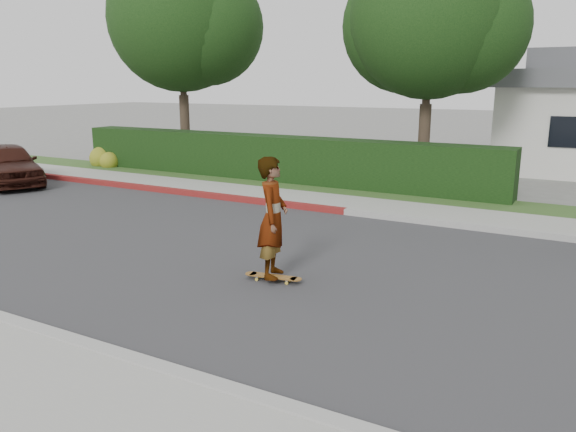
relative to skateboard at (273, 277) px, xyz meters
The scene contains 14 objects.
ground 2.05m from the skateboard, 154.88° to the left, with size 120.00×120.00×0.00m, color slate.
road 2.05m from the skateboard, 154.88° to the left, with size 60.00×8.00×0.01m, color #2D2D30.
curb_near 3.73m from the skateboard, 119.91° to the right, with size 60.00×0.20×0.15m, color #9E9E99.
curb_far 5.31m from the skateboard, 110.49° to the left, with size 60.00×0.20×0.15m, color #9E9E99.
curb_red_section 8.47m from the skateboard, 144.06° to the left, with size 12.00×0.21×0.15m, color maroon.
sidewalk_far 6.16m from the skateboard, 107.56° to the left, with size 60.00×1.60×0.12m, color gray.
planting_strip 7.70m from the skateboard, 103.96° to the left, with size 60.00×1.60×0.10m, color #2D4C1E.
hedge 9.44m from the skateboard, 121.04° to the left, with size 15.00×1.00×1.50m, color black.
flowering_shrub 14.10m from the skateboard, 147.34° to the left, with size 1.40×1.00×0.90m.
tree_left 14.35m from the skateboard, 134.44° to the left, with size 5.99×5.21×8.00m.
tree_center 11.16m from the skateboard, 92.12° to the left, with size 5.66×4.84×7.44m.
skateboard is the anchor object (origin of this frame).
skateboarder 0.99m from the skateboard, 153.43° to the right, with size 0.71×0.47×1.95m, color white.
car_maroon 12.34m from the skateboard, 163.05° to the left, with size 1.56×3.89×1.32m, color #381912.
Camera 1 is at (6.26, -8.34, 3.18)m, focal length 35.00 mm.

